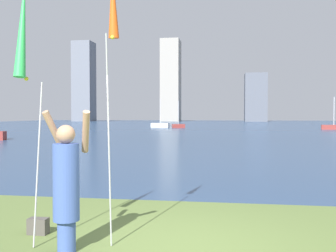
% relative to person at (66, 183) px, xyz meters
% --- Properties ---
extents(ground, '(120.00, 138.00, 0.12)m').
position_rel_person_xyz_m(ground, '(1.56, 51.38, -1.05)').
color(ground, '#5B7038').
extents(person, '(0.74, 0.54, 2.01)m').
position_rel_person_xyz_m(person, '(0.00, 0.00, 0.00)').
color(person, '#3F59A5').
rests_on(person, ground).
extents(kite_flag_left, '(0.16, 0.74, 3.90)m').
position_rel_person_xyz_m(kite_flag_left, '(-0.55, -0.15, 2.11)').
color(kite_flag_left, '#B2B2B7').
rests_on(kite_flag_left, ground).
extents(kite_flag_right, '(0.16, 0.47, 4.18)m').
position_rel_person_xyz_m(kite_flag_right, '(0.55, 0.46, 2.52)').
color(kite_flag_right, '#B2B2B7').
rests_on(kite_flag_right, ground).
extents(bag, '(0.32, 0.18, 0.26)m').
position_rel_person_xyz_m(bag, '(-0.80, 0.71, -0.86)').
color(bag, '#4C4742').
rests_on(bag, ground).
extents(sailboat_0, '(3.06, 1.10, 4.17)m').
position_rel_person_xyz_m(sailboat_0, '(15.80, 46.98, -0.64)').
color(sailboat_0, maroon).
rests_on(sailboat_0, ground).
extents(sailboat_1, '(2.88, 1.42, 4.32)m').
position_rel_person_xyz_m(sailboat_1, '(-7.71, 52.47, -0.64)').
color(sailboat_1, white).
rests_on(sailboat_1, ground).
extents(sailboat_5, '(1.97, 1.45, 3.91)m').
position_rel_person_xyz_m(sailboat_5, '(-4.69, 50.49, -0.69)').
color(sailboat_5, maroon).
rests_on(sailboat_5, ground).
extents(skyline_tower_0, '(5.40, 5.54, 22.37)m').
position_rel_person_xyz_m(skyline_tower_0, '(-37.80, 99.83, 10.20)').
color(skyline_tower_0, slate).
rests_on(skyline_tower_0, ground).
extents(skyline_tower_1, '(5.19, 6.85, 22.90)m').
position_rel_person_xyz_m(skyline_tower_1, '(-13.46, 103.47, 10.46)').
color(skyline_tower_1, gray).
rests_on(skyline_tower_1, ground).
extents(skyline_tower_2, '(5.83, 5.74, 13.00)m').
position_rel_person_xyz_m(skyline_tower_2, '(9.94, 102.22, 5.51)').
color(skyline_tower_2, '#565B66').
rests_on(skyline_tower_2, ground).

